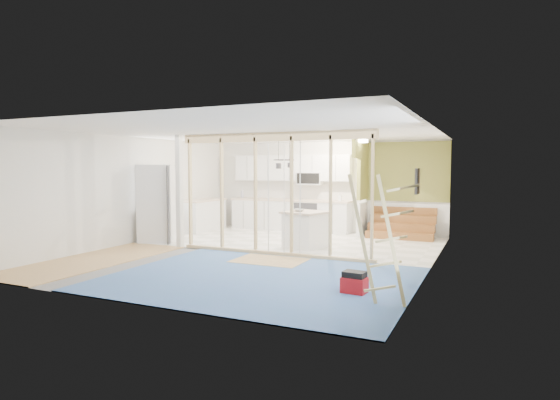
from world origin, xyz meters
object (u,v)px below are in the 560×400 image
at_px(fridge, 158,203).
at_px(island, 305,230).
at_px(toolbox, 354,283).
at_px(ladder, 381,240).

bearing_deg(fridge, island, -13.99).
bearing_deg(island, toolbox, -42.00).
height_order(island, ladder, ladder).
relative_size(fridge, island, 1.78).
height_order(toolbox, ladder, ladder).
xyz_separation_m(fridge, toolbox, (5.77, -2.68, -0.80)).
height_order(fridge, island, fridge).
height_order(fridge, ladder, fridge).
distance_m(fridge, toolbox, 6.41).
relative_size(island, ladder, 0.62).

